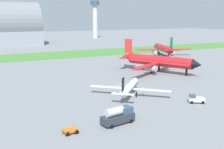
# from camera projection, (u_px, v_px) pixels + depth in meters

# --- Properties ---
(ground_plane) EXTENTS (600.00, 600.00, 0.00)m
(ground_plane) POSITION_uv_depth(u_px,v_px,m) (124.00, 85.00, 81.73)
(ground_plane) COLOR gray
(grass_taxiway_strip) EXTENTS (360.00, 28.00, 0.08)m
(grass_taxiway_strip) POSITION_uv_depth(u_px,v_px,m) (56.00, 55.00, 144.95)
(grass_taxiway_strip) COLOR #478438
(grass_taxiway_strip) RESTS_ON ground_plane
(airplane_foreground_turboprop) EXTENTS (16.05, 14.86, 6.17)m
(airplane_foreground_turboprop) POSITION_uv_depth(u_px,v_px,m) (130.00, 87.00, 70.30)
(airplane_foreground_turboprop) COLOR white
(airplane_foreground_turboprop) RESTS_ON ground_plane
(airplane_midfield_jet) EXTENTS (29.30, 29.23, 11.28)m
(airplane_midfield_jet) POSITION_uv_depth(u_px,v_px,m) (158.00, 61.00, 99.76)
(airplane_midfield_jet) COLOR red
(airplane_midfield_jet) RESTS_ON ground_plane
(airplane_parked_jet_far) EXTENTS (27.75, 27.51, 10.13)m
(airplane_parked_jet_far) POSITION_uv_depth(u_px,v_px,m) (164.00, 48.00, 142.34)
(airplane_parked_jet_far) COLOR red
(airplane_parked_jet_far) RESTS_ON ground_plane
(pushback_tug_near_gate) EXTENTS (4.02, 3.37, 1.95)m
(pushback_tug_near_gate) POSITION_uv_depth(u_px,v_px,m) (196.00, 99.00, 64.96)
(pushback_tug_near_gate) COLOR white
(pushback_tug_near_gate) RESTS_ON ground_plane
(fuel_truck_midfield) EXTENTS (6.82, 3.51, 3.29)m
(fuel_truck_midfield) POSITION_uv_depth(u_px,v_px,m) (118.00, 116.00, 52.19)
(fuel_truck_midfield) COLOR #2D333D
(fuel_truck_midfield) RESTS_ON ground_plane
(baggage_cart_by_runway) EXTENTS (2.53, 1.96, 0.90)m
(baggage_cart_by_runway) POSITION_uv_depth(u_px,v_px,m) (70.00, 130.00, 47.94)
(baggage_cart_by_runway) COLOR orange
(baggage_cart_by_runway) RESTS_ON ground_plane
(control_tower) EXTENTS (8.00, 8.00, 33.33)m
(control_tower) POSITION_uv_depth(u_px,v_px,m) (95.00, 16.00, 253.45)
(control_tower) COLOR silver
(control_tower) RESTS_ON ground_plane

